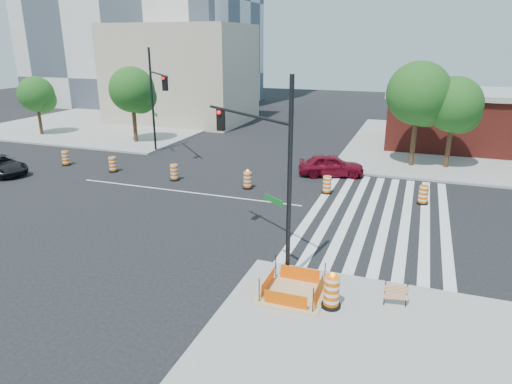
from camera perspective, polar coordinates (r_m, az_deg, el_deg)
ground at (r=26.86m, az=-8.88°, el=0.03°), size 120.00×120.00×0.00m
sidewalk_ne at (r=41.48m, az=27.22°, el=4.83°), size 22.00×22.00×0.15m
sidewalk_nw at (r=51.17m, az=-17.16°, el=8.26°), size 22.00×22.00×0.15m
crosswalk_east at (r=23.83m, az=14.98°, el=-2.78°), size 6.75×13.50×0.01m
lane_centerline at (r=26.85m, az=-8.88°, el=0.04°), size 14.00×0.12×0.01m
excavation_pit at (r=15.95m, az=4.62°, el=-12.35°), size 2.20×2.20×0.90m
brick_storefront at (r=41.09m, az=27.68°, el=7.86°), size 16.50×8.50×4.60m
beige_midrise at (r=50.69m, az=-9.30°, el=14.36°), size 14.00×10.00×10.00m
red_coupe at (r=29.92m, az=9.36°, el=3.33°), size 4.49×2.79×1.43m
dark_suv at (r=34.34m, az=-29.34°, el=2.95°), size 4.77×3.20×1.22m
signal_pole_se at (r=16.60m, az=1.02°, el=4.71°), size 4.50×3.28×7.21m
signal_pole_nw at (r=34.92m, az=-12.41°, el=12.06°), size 4.10×4.38×7.76m
pit_drum at (r=15.18m, az=9.42°, el=-12.32°), size 0.63×0.63×1.25m
barricade at (r=15.71m, az=17.08°, el=-11.93°), size 0.76×0.16×0.90m
tree_north_a at (r=46.42m, az=-25.70°, el=10.74°), size 3.20×3.16×5.38m
tree_north_b at (r=40.06m, az=-15.14°, el=11.94°), size 3.79×3.76×6.39m
tree_north_c at (r=32.74m, az=19.71°, el=11.11°), size 4.21×4.21×7.16m
tree_north_d at (r=33.16m, az=23.55°, el=9.63°), size 3.66×3.66×6.21m
median_drum_0 at (r=34.85m, az=-22.69°, el=3.88°), size 0.60×0.60×1.02m
median_drum_1 at (r=31.98m, az=-17.47°, el=3.26°), size 0.60×0.60×1.02m
median_drum_2 at (r=29.07m, az=-10.18°, el=2.37°), size 0.60×0.60×1.02m
median_drum_3 at (r=27.01m, az=-1.06°, el=1.45°), size 0.60×0.60×1.18m
median_drum_4 at (r=26.45m, az=8.86°, el=0.83°), size 0.60×0.60×1.02m
median_drum_5 at (r=26.01m, az=20.17°, el=-0.41°), size 0.60×0.60×1.02m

